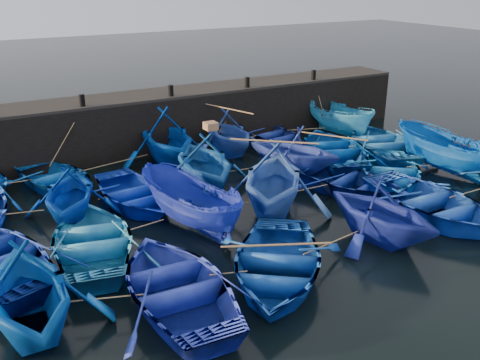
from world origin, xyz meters
TOP-DOWN VIEW (x-y plane):
  - ground at (0.00, 0.00)m, footprint 120.00×120.00m
  - quay_wall at (0.00, 10.50)m, footprint 26.00×2.50m
  - quay_top at (0.00, 10.50)m, footprint 26.00×2.50m
  - bollard_1 at (-4.00, 9.60)m, footprint 0.24×0.24m
  - bollard_2 at (0.00, 9.60)m, footprint 0.24×0.24m
  - bollard_3 at (4.00, 9.60)m, footprint 0.24×0.24m
  - bollard_4 at (8.00, 9.60)m, footprint 0.24×0.24m
  - boat_1 at (-5.80, 7.43)m, footprint 4.43×5.21m
  - boat_2 at (-0.92, 8.10)m, footprint 4.49×5.09m
  - boat_3 at (2.05, 7.97)m, footprint 3.59×4.12m
  - boat_4 at (4.65, 8.28)m, footprint 3.62×4.72m
  - boat_5 at (8.38, 7.69)m, footprint 1.84×4.63m
  - boat_7 at (-5.90, 4.34)m, footprint 4.44×4.75m
  - boat_8 at (-3.68, 4.44)m, footprint 3.71×4.92m
  - boat_9 at (-0.79, 4.56)m, footprint 4.48×5.01m
  - boat_10 at (3.18, 4.34)m, footprint 5.01×5.19m
  - boat_11 at (5.61, 4.74)m, footprint 5.63×6.51m
  - boat_12 at (8.19, 4.40)m, footprint 5.58×6.50m
  - boat_14 at (-5.92, 1.51)m, footprint 4.54×5.63m
  - boat_15 at (-2.73, 1.72)m, footprint 2.79×4.85m
  - boat_16 at (0.40, 1.57)m, footprint 6.25×6.38m
  - boat_17 at (3.85, 1.54)m, footprint 4.77×5.60m
  - boat_18 at (5.87, 1.49)m, footprint 5.81×6.02m
  - boat_19 at (8.65, 1.19)m, footprint 2.56×5.10m
  - boat_20 at (-8.17, -1.42)m, footprint 3.84×4.44m
  - boat_21 at (-4.73, -1.99)m, footprint 3.99×5.39m
  - boat_22 at (-1.97, -2.30)m, footprint 6.00×6.28m
  - boat_23 at (2.12, -1.95)m, footprint 4.07×4.50m
  - boat_24 at (4.86, -1.52)m, footprint 3.95×5.51m
  - wooden_crate at (-0.49, 4.56)m, footprint 0.46×0.45m
  - mooring_ropes at (-0.02, 5.05)m, footprint 17.05×11.84m
  - loose_oars at (1.52, 3.00)m, footprint 9.83×12.34m

SIDE VIEW (x-z plane):
  - ground at x=0.00m, z-range 0.00..0.00m
  - boat_4 at x=4.65m, z-range 0.00..0.91m
  - boat_1 at x=-5.80m, z-range 0.00..0.92m
  - boat_8 at x=-3.68m, z-range 0.00..0.97m
  - boat_17 at x=3.85m, z-range 0.00..0.98m
  - boat_18 at x=5.87m, z-range 0.00..1.02m
  - boat_14 at x=-5.92m, z-range 0.00..1.04m
  - boat_22 at x=-1.97m, z-range 0.00..1.06m
  - boat_21 at x=-4.73m, z-range 0.00..1.08m
  - boat_11 at x=5.61m, z-range 0.00..1.13m
  - boat_12 at x=8.19m, z-range 0.00..1.14m
  - boat_24 at x=4.86m, z-range 0.00..1.14m
  - boat_15 at x=-2.73m, z-range 0.00..1.77m
  - boat_5 at x=8.38m, z-range 0.00..1.78m
  - mooring_ropes at x=-0.02m, z-range -0.16..1.94m
  - boat_19 at x=8.65m, z-range 0.00..1.89m
  - boat_7 at x=-5.90m, z-range 0.00..2.02m
  - boat_23 at x=2.12m, z-range 0.00..2.07m
  - boat_10 at x=3.18m, z-range 0.00..2.10m
  - boat_3 at x=2.05m, z-range 0.00..2.10m
  - boat_20 at x=-8.17m, z-range 0.00..2.31m
  - boat_9 at x=-0.79m, z-range 0.00..2.37m
  - quay_wall at x=0.00m, z-range 0.00..2.50m
  - boat_2 at x=-0.92m, z-range 0.00..2.50m
  - boat_16 at x=0.40m, z-range 0.00..2.55m
  - loose_oars at x=1.52m, z-range 0.97..2.52m
  - wooden_crate at x=-0.49m, z-range 2.37..2.65m
  - quay_top at x=0.00m, z-range 2.50..2.62m
  - bollard_1 at x=-4.00m, z-range 2.62..3.12m
  - bollard_2 at x=0.00m, z-range 2.62..3.12m
  - bollard_3 at x=4.00m, z-range 2.62..3.12m
  - bollard_4 at x=8.00m, z-range 2.62..3.12m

